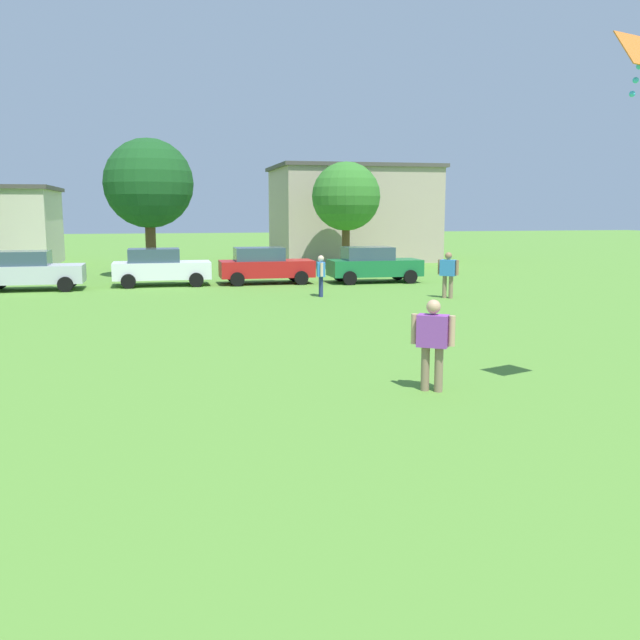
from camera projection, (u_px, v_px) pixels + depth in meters
ground_plane at (134, 301)px, 26.55m from camera, size 160.00×160.00×0.00m
adult_bystander at (433, 337)px, 13.13m from camera, size 0.72×0.58×1.74m
bystander_near_trees at (448, 271)px, 27.15m from camera, size 0.64×0.64×1.79m
bystander_midfield at (321, 272)px, 27.66m from camera, size 0.37×0.77×1.63m
kite at (639, 56)px, 11.50m from camera, size 1.01×0.71×1.03m
parked_car_silver_0 at (29, 270)px, 29.79m from camera, size 4.30×2.02×1.68m
parked_car_white_1 at (160, 267)px, 31.68m from camera, size 4.30×2.02×1.68m
parked_car_red_2 at (265, 265)px, 32.58m from camera, size 4.30×2.02×1.68m
parked_car_green_3 at (373, 264)px, 33.13m from camera, size 4.30×2.02×1.68m
tree_right at (149, 184)px, 35.15m from camera, size 4.46×4.46×6.94m
tree_far_right at (346, 197)px, 40.44m from camera, size 3.94×3.94×6.14m
house_left at (352, 213)px, 47.90m from camera, size 10.63×8.25×6.33m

